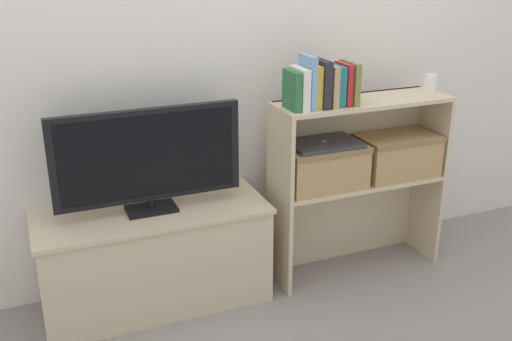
{
  "coord_description": "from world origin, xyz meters",
  "views": [
    {
      "loc": [
        -0.97,
        -2.22,
        1.59
      ],
      "look_at": [
        0.0,
        0.14,
        0.62
      ],
      "focal_mm": 42.0,
      "sensor_mm": 36.0,
      "label": 1
    }
  ],
  "objects_px": {
    "book_charcoal": "(321,83)",
    "book_ivory": "(300,88)",
    "tv_stand": "(155,257)",
    "storage_basket_left": "(323,164)",
    "book_skyblue": "(308,82)",
    "book_forest": "(292,90)",
    "laptop": "(324,144)",
    "book_mustard": "(314,86)",
    "storage_basket_right": "(397,153)",
    "tv": "(148,157)",
    "baby_monitor": "(430,83)",
    "book_teal": "(336,85)",
    "book_olive": "(350,83)",
    "book_crimson": "(343,84)",
    "book_tan": "(329,85)"
  },
  "relations": [
    {
      "from": "tv_stand",
      "to": "baby_monitor",
      "type": "bearing_deg",
      "value": -2.55
    },
    {
      "from": "tv",
      "to": "laptop",
      "type": "relative_size",
      "value": 2.48
    },
    {
      "from": "book_skyblue",
      "to": "book_crimson",
      "type": "distance_m",
      "value": 0.18
    },
    {
      "from": "tv_stand",
      "to": "book_ivory",
      "type": "height_order",
      "value": "book_ivory"
    },
    {
      "from": "storage_basket_left",
      "to": "laptop",
      "type": "relative_size",
      "value": 1.19
    },
    {
      "from": "book_skyblue",
      "to": "storage_basket_left",
      "type": "relative_size",
      "value": 0.6
    },
    {
      "from": "baby_monitor",
      "to": "laptop",
      "type": "height_order",
      "value": "baby_monitor"
    },
    {
      "from": "book_olive",
      "to": "laptop",
      "type": "relative_size",
      "value": 0.58
    },
    {
      "from": "book_ivory",
      "to": "book_charcoal",
      "type": "relative_size",
      "value": 0.87
    },
    {
      "from": "baby_monitor",
      "to": "storage_basket_right",
      "type": "height_order",
      "value": "baby_monitor"
    },
    {
      "from": "tv_stand",
      "to": "storage_basket_right",
      "type": "relative_size",
      "value": 2.62
    },
    {
      "from": "book_skyblue",
      "to": "laptop",
      "type": "relative_size",
      "value": 0.71
    },
    {
      "from": "book_ivory",
      "to": "laptop",
      "type": "xyz_separation_m",
      "value": [
        0.14,
        0.02,
        -0.28
      ]
    },
    {
      "from": "tv",
      "to": "laptop",
      "type": "height_order",
      "value": "tv"
    },
    {
      "from": "book_ivory",
      "to": "storage_basket_left",
      "type": "distance_m",
      "value": 0.41
    },
    {
      "from": "tv_stand",
      "to": "book_crimson",
      "type": "bearing_deg",
      "value": -6.1
    },
    {
      "from": "book_skyblue",
      "to": "book_charcoal",
      "type": "bearing_deg",
      "value": -0.0
    },
    {
      "from": "book_ivory",
      "to": "book_olive",
      "type": "xyz_separation_m",
      "value": [
        0.25,
        0.0,
        0.0
      ]
    },
    {
      "from": "book_mustard",
      "to": "book_tan",
      "type": "height_order",
      "value": "book_mustard"
    },
    {
      "from": "book_forest",
      "to": "tv_stand",
      "type": "bearing_deg",
      "value": 171.45
    },
    {
      "from": "tv",
      "to": "book_forest",
      "type": "bearing_deg",
      "value": -8.41
    },
    {
      "from": "book_ivory",
      "to": "storage_basket_left",
      "type": "xyz_separation_m",
      "value": [
        0.14,
        0.02,
        -0.38
      ]
    },
    {
      "from": "tv_stand",
      "to": "book_ivory",
      "type": "distance_m",
      "value": 1.01
    },
    {
      "from": "baby_monitor",
      "to": "storage_basket_right",
      "type": "xyz_separation_m",
      "value": [
        -0.17,
        -0.01,
        -0.34
      ]
    },
    {
      "from": "tv_stand",
      "to": "book_skyblue",
      "type": "height_order",
      "value": "book_skyblue"
    },
    {
      "from": "book_ivory",
      "to": "book_mustard",
      "type": "height_order",
      "value": "book_mustard"
    },
    {
      "from": "book_ivory",
      "to": "book_crimson",
      "type": "bearing_deg",
      "value": 0.0
    },
    {
      "from": "book_skyblue",
      "to": "storage_basket_left",
      "type": "height_order",
      "value": "book_skyblue"
    },
    {
      "from": "book_forest",
      "to": "book_tan",
      "type": "xyz_separation_m",
      "value": [
        0.18,
        0.0,
        0.01
      ]
    },
    {
      "from": "book_forest",
      "to": "laptop",
      "type": "distance_m",
      "value": 0.33
    },
    {
      "from": "storage_basket_right",
      "to": "book_ivory",
      "type": "bearing_deg",
      "value": -178.16
    },
    {
      "from": "book_forest",
      "to": "book_crimson",
      "type": "relative_size",
      "value": 0.92
    },
    {
      "from": "tv_stand",
      "to": "laptop",
      "type": "relative_size",
      "value": 3.12
    },
    {
      "from": "book_teal",
      "to": "book_ivory",
      "type": "bearing_deg",
      "value": 180.0
    },
    {
      "from": "book_mustard",
      "to": "baby_monitor",
      "type": "xyz_separation_m",
      "value": [
        0.66,
        0.03,
        -0.05
      ]
    },
    {
      "from": "book_charcoal",
      "to": "tv_stand",
      "type": "bearing_deg",
      "value": 173.0
    },
    {
      "from": "storage_basket_left",
      "to": "book_forest",
      "type": "bearing_deg",
      "value": -174.34
    },
    {
      "from": "tv_stand",
      "to": "book_forest",
      "type": "distance_m",
      "value": 0.98
    },
    {
      "from": "tv",
      "to": "storage_basket_left",
      "type": "distance_m",
      "value": 0.83
    },
    {
      "from": "tv_stand",
      "to": "laptop",
      "type": "height_order",
      "value": "laptop"
    },
    {
      "from": "book_teal",
      "to": "laptop",
      "type": "xyz_separation_m",
      "value": [
        -0.04,
        0.02,
        -0.28
      ]
    },
    {
      "from": "book_ivory",
      "to": "book_mustard",
      "type": "bearing_deg",
      "value": 0.0
    },
    {
      "from": "tv_stand",
      "to": "book_crimson",
      "type": "distance_m",
      "value": 1.17
    },
    {
      "from": "book_olive",
      "to": "storage_basket_right",
      "type": "distance_m",
      "value": 0.5
    },
    {
      "from": "book_skyblue",
      "to": "book_teal",
      "type": "bearing_deg",
      "value": 0.0
    },
    {
      "from": "book_charcoal",
      "to": "book_ivory",
      "type": "bearing_deg",
      "value": 180.0
    },
    {
      "from": "tv_stand",
      "to": "book_skyblue",
      "type": "relative_size",
      "value": 4.39
    },
    {
      "from": "storage_basket_right",
      "to": "book_skyblue",
      "type": "bearing_deg",
      "value": -178.03
    },
    {
      "from": "tv_stand",
      "to": "book_charcoal",
      "type": "bearing_deg",
      "value": -7.0
    },
    {
      "from": "book_ivory",
      "to": "book_skyblue",
      "type": "relative_size",
      "value": 0.78
    }
  ]
}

